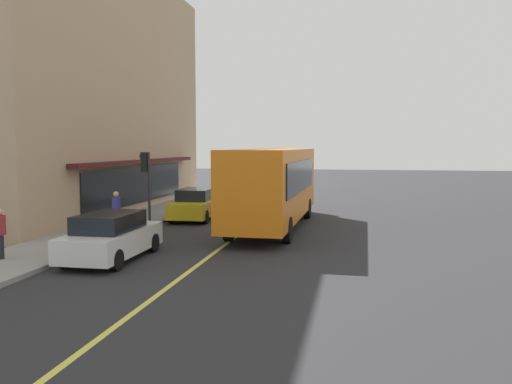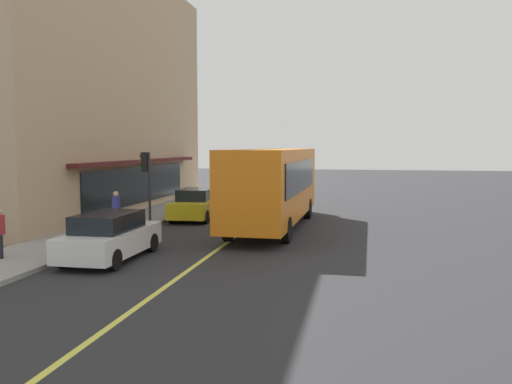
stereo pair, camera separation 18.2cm
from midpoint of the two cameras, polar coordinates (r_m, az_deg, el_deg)
name	(u,v)px [view 2 (the right image)]	position (r m, az deg, el deg)	size (l,w,h in m)	color
ground	(252,225)	(24.75, -0.22, -3.53)	(120.00, 120.00, 0.00)	#28282B
sidewalk	(138,220)	(26.44, -12.34, -2.94)	(80.00, 2.95, 0.15)	gray
lane_centre_stripe	(252,225)	(24.75, -0.22, -3.52)	(36.00, 0.16, 0.01)	#D8D14C
storefront_building	(54,90)	(32.76, -20.56, 10.19)	(21.51, 10.75, 13.66)	tan
bus	(274,184)	(23.62, 2.11, 0.91)	(11.17, 2.74, 3.50)	orange
traffic_light	(146,170)	(25.40, -11.45, 2.33)	(0.30, 0.52, 3.20)	#2D2D33
car_yellow	(196,204)	(26.74, -6.21, -1.32)	(4.39, 2.04, 1.52)	yellow
car_white	(110,237)	(17.75, -15.03, -4.63)	(4.31, 1.88, 1.52)	white
pedestrian_near_storefront	(116,208)	(22.10, -14.47, -1.67)	(0.34, 0.34, 1.68)	black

